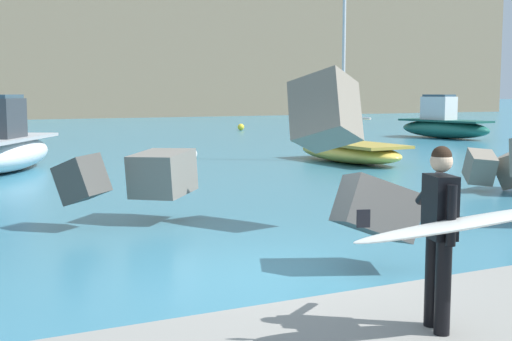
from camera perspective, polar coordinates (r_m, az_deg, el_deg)
The scene contains 9 objects.
ground_plane at distance 9.50m, azimuth 1.06°, elevation -8.75°, with size 400.00×400.00×0.00m, color teal.
breakwater_jetty at distance 13.13m, azimuth 11.51°, elevation -0.07°, with size 31.68×7.50×2.99m.
surfer_with_board at distance 6.57m, azimuth 15.79°, elevation -4.49°, with size 2.10×1.44×1.78m.
boat_near_centre at distance 38.88m, azimuth 15.45°, elevation 3.74°, with size 2.77×5.91×2.40m.
boat_near_right at distance 24.71m, azimuth 7.80°, elevation 1.66°, with size 2.25×5.36×6.03m.
boat_mid_left at distance 22.97m, azimuth -20.25°, elevation 1.85°, with size 4.20×5.49×2.45m.
mooring_buoy_inner at distance 25.47m, azimuth -5.45°, elevation 1.38°, with size 0.44×0.44×0.44m.
mooring_buoy_middle at distance 45.27m, azimuth -1.28°, elevation 3.67°, with size 0.44×0.44×0.44m.
headland_bluff at distance 87.12m, azimuth -15.70°, elevation 10.80°, with size 106.67×39.16×18.55m.
Camera 1 is at (-4.27, -8.11, 2.51)m, focal length 47.65 mm.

